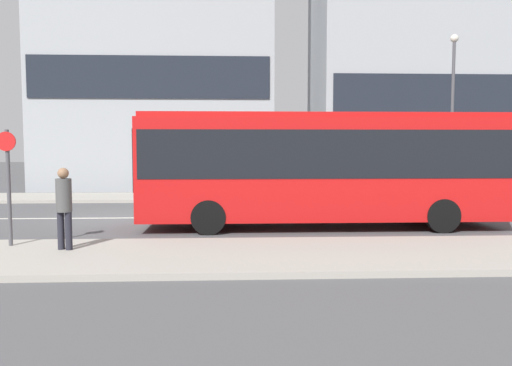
% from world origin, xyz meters
% --- Properties ---
extents(ground_plane, '(120.00, 120.00, 0.00)m').
position_xyz_m(ground_plane, '(0.00, 0.00, 0.00)').
color(ground_plane, '#4F4F51').
extents(sidewalk_near, '(44.00, 3.50, 0.13)m').
position_xyz_m(sidewalk_near, '(0.00, -6.25, 0.07)').
color(sidewalk_near, '#A39E93').
rests_on(sidewalk_near, ground_plane).
extents(sidewalk_far, '(44.00, 3.50, 0.13)m').
position_xyz_m(sidewalk_far, '(0.00, 6.25, 0.07)').
color(sidewalk_far, '#A39E93').
rests_on(sidewalk_far, ground_plane).
extents(lane_centerline, '(41.80, 0.16, 0.01)m').
position_xyz_m(lane_centerline, '(0.00, 0.00, 0.00)').
color(lane_centerline, silver).
rests_on(lane_centerline, ground_plane).
extents(apartment_block_right_tower, '(18.07, 6.74, 18.74)m').
position_xyz_m(apartment_block_right_tower, '(17.96, 12.83, 9.36)').
color(apartment_block_right_tower, '#9EA3A8').
rests_on(apartment_block_right_tower, ground_plane).
extents(city_bus, '(10.61, 2.50, 3.37)m').
position_xyz_m(city_bus, '(6.58, -2.18, 1.94)').
color(city_bus, red).
rests_on(city_bus, ground_plane).
extents(parked_car_0, '(4.29, 1.86, 1.37)m').
position_xyz_m(parked_car_0, '(13.85, 3.37, 0.65)').
color(parked_car_0, maroon).
rests_on(parked_car_0, ground_plane).
extents(pedestrian_near_stop, '(0.34, 0.34, 1.82)m').
position_xyz_m(pedestrian_near_stop, '(0.25, -5.76, 1.17)').
color(pedestrian_near_stop, '#23232D').
rests_on(pedestrian_near_stop, sidewalk_near).
extents(bus_stop_sign, '(0.44, 0.12, 2.68)m').
position_xyz_m(bus_stop_sign, '(-1.16, -5.26, 1.69)').
color(bus_stop_sign, '#4C4C51').
rests_on(bus_stop_sign, sidewalk_near).
extents(street_lamp, '(0.36, 0.36, 7.31)m').
position_xyz_m(street_lamp, '(13.96, 5.50, 4.56)').
color(street_lamp, '#4C4C51').
rests_on(street_lamp, sidewalk_far).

